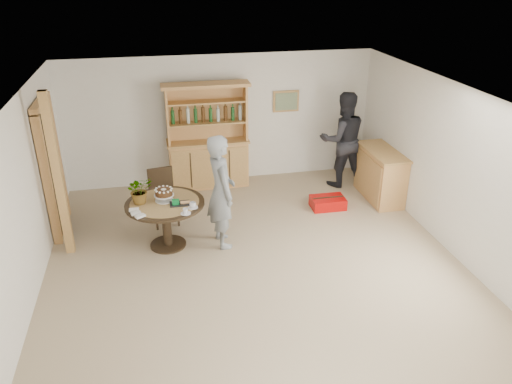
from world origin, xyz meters
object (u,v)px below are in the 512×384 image
object	(u,v)px
teen_boy	(221,192)
dining_table	(165,211)
sideboard	(380,174)
dining_chair	(163,193)
red_suitcase	(328,203)
adult_person	(343,140)
hutch	(208,152)

from	to	relation	value
teen_boy	dining_table	bearing A→B (deg)	75.43
sideboard	dining_chair	xyz separation A→B (m)	(-3.98, -0.11, 0.06)
dining_chair	teen_boy	xyz separation A→B (m)	(0.86, -0.93, 0.36)
dining_table	teen_boy	size ratio (longest dim) A/B	0.67
dining_chair	red_suitcase	world-z (taller)	dining_chair
teen_boy	adult_person	world-z (taller)	adult_person
dining_table	adult_person	xyz separation A→B (m)	(3.47, 1.68, 0.33)
sideboard	dining_table	size ratio (longest dim) A/B	1.05
hutch	red_suitcase	xyz separation A→B (m)	(1.96, -1.45, -0.59)
hutch	sideboard	bearing A→B (deg)	-22.21
sideboard	dining_table	world-z (taller)	sideboard
adult_person	red_suitcase	xyz separation A→B (m)	(-0.59, -0.95, -0.83)
dining_table	teen_boy	bearing A→B (deg)	-6.71
dining_table	sideboard	bearing A→B (deg)	13.27
dining_table	red_suitcase	bearing A→B (deg)	14.11
sideboard	teen_boy	size ratio (longest dim) A/B	0.70
dining_chair	red_suitcase	xyz separation A→B (m)	(2.90, -0.10, -0.43)
teen_boy	red_suitcase	xyz separation A→B (m)	(2.04, 0.83, -0.80)
red_suitcase	dining_table	bearing A→B (deg)	-164.77
dining_table	dining_chair	bearing A→B (deg)	90.92
dining_table	adult_person	distance (m)	3.87
hutch	teen_boy	distance (m)	2.29
sideboard	red_suitcase	size ratio (longest dim) A/B	2.07
red_suitcase	hutch	bearing A→B (deg)	144.68
dining_table	teen_boy	xyz separation A→B (m)	(0.85, -0.10, 0.29)
dining_chair	adult_person	size ratio (longest dim) A/B	0.51
hutch	red_suitcase	bearing A→B (deg)	-36.44
sideboard	dining_table	bearing A→B (deg)	-166.73
sideboard	red_suitcase	world-z (taller)	sideboard
hutch	adult_person	distance (m)	2.61
dining_chair	teen_boy	world-z (taller)	teen_boy
dining_table	red_suitcase	world-z (taller)	dining_table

